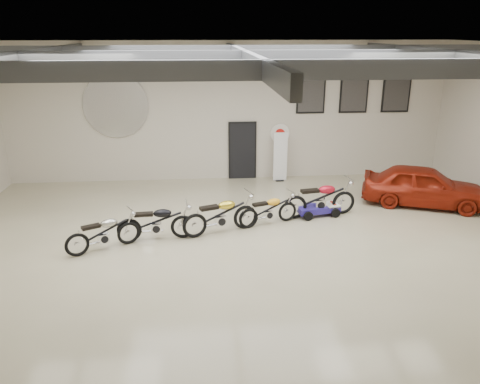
{
  "coord_description": "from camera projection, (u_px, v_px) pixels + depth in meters",
  "views": [
    {
      "loc": [
        -1.05,
        -10.95,
        5.35
      ],
      "look_at": [
        0.0,
        1.2,
        1.1
      ],
      "focal_mm": 35.0,
      "sensor_mm": 36.0,
      "label": 1
    }
  ],
  "objects": [
    {
      "name": "motorcycle_silver",
      "position": [
        103.0,
        232.0,
        11.84
      ],
      "size": [
        1.94,
        1.4,
        0.98
      ],
      "primitive_type": null,
      "rotation": [
        0.0,
        0.0,
        0.48
      ],
      "color": "silver",
      "rests_on": "floor"
    },
    {
      "name": "banner_stand",
      "position": [
        280.0,
        157.0,
        17.17
      ],
      "size": [
        0.5,
        0.2,
        1.85
      ],
      "primitive_type": null,
      "rotation": [
        0.0,
        0.0,
        -0.0
      ],
      "color": "white",
      "rests_on": "floor"
    },
    {
      "name": "door",
      "position": [
        242.0,
        151.0,
        17.44
      ],
      "size": [
        0.92,
        0.08,
        2.1
      ],
      "primitive_type": "cube",
      "color": "black",
      "rests_on": "back_wall"
    },
    {
      "name": "motorcycle_gold",
      "position": [
        220.0,
        214.0,
        12.82
      ],
      "size": [
        2.23,
        1.34,
        1.11
      ],
      "primitive_type": null,
      "rotation": [
        0.0,
        0.0,
        0.34
      ],
      "color": "silver",
      "rests_on": "floor"
    },
    {
      "name": "ceiling",
      "position": [
        245.0,
        46.0,
        10.5
      ],
      "size": [
        16.0,
        12.0,
        0.01
      ],
      "primitive_type": "cube",
      "color": "gray",
      "rests_on": "back_wall"
    },
    {
      "name": "poster_left",
      "position": [
        311.0,
        95.0,
        16.98
      ],
      "size": [
        1.05,
        0.08,
        1.35
      ],
      "primitive_type": null,
      "color": "black",
      "rests_on": "back_wall"
    },
    {
      "name": "motorcycle_yellow",
      "position": [
        268.0,
        209.0,
        13.41
      ],
      "size": [
        1.88,
        1.12,
        0.93
      ],
      "primitive_type": null,
      "rotation": [
        0.0,
        0.0,
        0.34
      ],
      "color": "silver",
      "rests_on": "floor"
    },
    {
      "name": "go_kart",
      "position": [
        322.0,
        206.0,
        14.17
      ],
      "size": [
        1.69,
        1.0,
        0.57
      ],
      "primitive_type": null,
      "rotation": [
        0.0,
        0.0,
        0.19
      ],
      "color": "navy",
      "rests_on": "floor"
    },
    {
      "name": "floor",
      "position": [
        244.0,
        247.0,
        12.15
      ],
      "size": [
        16.0,
        12.0,
        0.01
      ],
      "primitive_type": "cube",
      "color": "#B6AB8B",
      "rests_on": "ground"
    },
    {
      "name": "motorcycle_black",
      "position": [
        156.0,
        222.0,
        12.41
      ],
      "size": [
        2.06,
        0.78,
        1.05
      ],
      "primitive_type": null,
      "rotation": [
        0.0,
        0.0,
        0.08
      ],
      "color": "silver",
      "rests_on": "floor"
    },
    {
      "name": "vintage_car",
      "position": [
        424.0,
        186.0,
        14.86
      ],
      "size": [
        2.79,
        4.08,
        1.29
      ],
      "primitive_type": "imported",
      "rotation": [
        0.0,
        0.0,
        1.2
      ],
      "color": "maroon",
      "rests_on": "floor"
    },
    {
      "name": "back_wall",
      "position": [
        229.0,
        112.0,
        16.97
      ],
      "size": [
        16.0,
        0.02,
        5.0
      ],
      "primitive_type": "cube",
      "color": "beige",
      "rests_on": "floor"
    },
    {
      "name": "logo_plaque",
      "position": [
        116.0,
        106.0,
        16.5
      ],
      "size": [
        2.3,
        0.06,
        1.16
      ],
      "primitive_type": null,
      "color": "silver",
      "rests_on": "back_wall"
    },
    {
      "name": "ceiling_beams",
      "position": [
        245.0,
        57.0,
        10.58
      ],
      "size": [
        15.8,
        11.8,
        0.32
      ],
      "primitive_type": null,
      "color": "#55585D",
      "rests_on": "ceiling"
    },
    {
      "name": "poster_right",
      "position": [
        396.0,
        94.0,
        17.24
      ],
      "size": [
        1.05,
        0.08,
        1.35
      ],
      "primitive_type": null,
      "color": "black",
      "rests_on": "back_wall"
    },
    {
      "name": "motorcycle_red",
      "position": [
        320.0,
        198.0,
        13.98
      ],
      "size": [
        2.31,
        1.04,
        1.16
      ],
      "primitive_type": null,
      "rotation": [
        0.0,
        0.0,
        0.16
      ],
      "color": "silver",
      "rests_on": "floor"
    },
    {
      "name": "oil_sign",
      "position": [
        280.0,
        133.0,
        17.34
      ],
      "size": [
        0.72,
        0.1,
        0.72
      ],
      "primitive_type": null,
      "color": "white",
      "rests_on": "back_wall"
    },
    {
      "name": "poster_mid",
      "position": [
        354.0,
        94.0,
        17.11
      ],
      "size": [
        1.05,
        0.08,
        1.35
      ],
      "primitive_type": null,
      "color": "black",
      "rests_on": "back_wall"
    }
  ]
}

